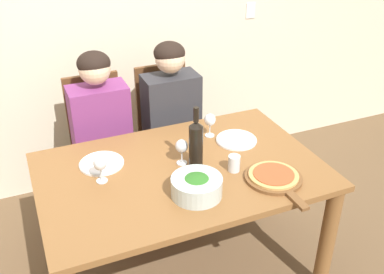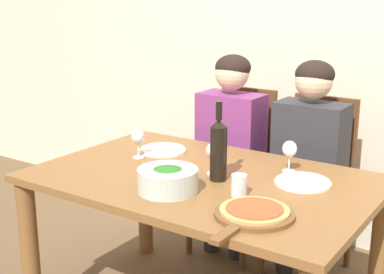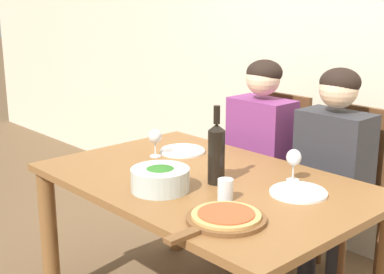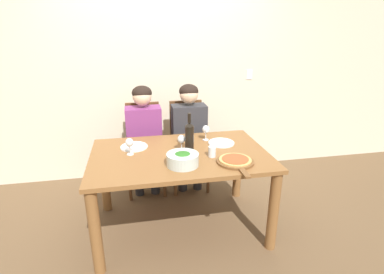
{
  "view_description": "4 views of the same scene",
  "coord_description": "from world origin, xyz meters",
  "px_view_note": "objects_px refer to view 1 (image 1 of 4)",
  "views": [
    {
      "loc": [
        -0.75,
        -1.93,
        2.13
      ],
      "look_at": [
        0.09,
        0.05,
        0.92
      ],
      "focal_mm": 42.0,
      "sensor_mm": 36.0,
      "label": 1
    },
    {
      "loc": [
        1.27,
        -1.96,
        1.57
      ],
      "look_at": [
        -0.1,
        0.06,
        0.92
      ],
      "focal_mm": 50.0,
      "sensor_mm": 36.0,
      "label": 2
    },
    {
      "loc": [
        1.71,
        -1.65,
        1.58
      ],
      "look_at": [
        -0.11,
        0.03,
        0.94
      ],
      "focal_mm": 50.0,
      "sensor_mm": 36.0,
      "label": 3
    },
    {
      "loc": [
        -0.37,
        -2.41,
        1.79
      ],
      "look_at": [
        0.13,
        0.11,
        0.87
      ],
      "focal_mm": 28.0,
      "sensor_mm": 36.0,
      "label": 4
    }
  ],
  "objects_px": {
    "wine_bottle": "(196,143)",
    "pizza_on_board": "(274,177)",
    "dinner_plate_right": "(236,140)",
    "chair_right": "(167,130)",
    "dinner_plate_left": "(102,163)",
    "person_woman": "(101,124)",
    "wine_glass_left": "(100,164)",
    "wine_glass_right": "(210,121)",
    "broccoli_bowl": "(197,186)",
    "water_tumbler": "(234,163)",
    "person_man": "(172,111)",
    "chair_left": "(100,144)",
    "wine_glass_centre": "(182,147)"
  },
  "relations": [
    {
      "from": "broccoli_bowl",
      "to": "wine_glass_right",
      "type": "height_order",
      "value": "wine_glass_right"
    },
    {
      "from": "chair_right",
      "to": "water_tumbler",
      "type": "bearing_deg",
      "value": -87.8
    },
    {
      "from": "person_woman",
      "to": "dinner_plate_left",
      "type": "relative_size",
      "value": 4.98
    },
    {
      "from": "person_woman",
      "to": "person_man",
      "type": "height_order",
      "value": "same"
    },
    {
      "from": "wine_bottle",
      "to": "pizza_on_board",
      "type": "xyz_separation_m",
      "value": [
        0.33,
        -0.28,
        -0.13
      ]
    },
    {
      "from": "wine_bottle",
      "to": "wine_glass_left",
      "type": "distance_m",
      "value": 0.52
    },
    {
      "from": "wine_glass_left",
      "to": "wine_bottle",
      "type": "bearing_deg",
      "value": -6.56
    },
    {
      "from": "person_man",
      "to": "dinner_plate_right",
      "type": "height_order",
      "value": "person_man"
    },
    {
      "from": "wine_bottle",
      "to": "pizza_on_board",
      "type": "height_order",
      "value": "wine_bottle"
    },
    {
      "from": "chair_left",
      "to": "wine_glass_centre",
      "type": "relative_size",
      "value": 6.72
    },
    {
      "from": "dinner_plate_right",
      "to": "wine_glass_left",
      "type": "bearing_deg",
      "value": -173.2
    },
    {
      "from": "wine_glass_left",
      "to": "chair_left",
      "type": "bearing_deg",
      "value": 79.35
    },
    {
      "from": "dinner_plate_right",
      "to": "wine_bottle",
      "type": "bearing_deg",
      "value": -154.67
    },
    {
      "from": "dinner_plate_left",
      "to": "wine_glass_left",
      "type": "bearing_deg",
      "value": -102.37
    },
    {
      "from": "chair_right",
      "to": "wine_glass_centre",
      "type": "distance_m",
      "value": 0.88
    },
    {
      "from": "chair_left",
      "to": "wine_glass_centre",
      "type": "xyz_separation_m",
      "value": [
        0.3,
        -0.79,
        0.33
      ]
    },
    {
      "from": "wine_glass_right",
      "to": "wine_glass_centre",
      "type": "height_order",
      "value": "same"
    },
    {
      "from": "wine_glass_left",
      "to": "person_woman",
      "type": "bearing_deg",
      "value": 77.53
    },
    {
      "from": "dinner_plate_right",
      "to": "wine_glass_left",
      "type": "xyz_separation_m",
      "value": [
        -0.85,
        -0.1,
        0.1
      ]
    },
    {
      "from": "water_tumbler",
      "to": "chair_left",
      "type": "bearing_deg",
      "value": 119.06
    },
    {
      "from": "person_woman",
      "to": "pizza_on_board",
      "type": "height_order",
      "value": "person_woman"
    },
    {
      "from": "chair_right",
      "to": "wine_bottle",
      "type": "distance_m",
      "value": 0.94
    },
    {
      "from": "pizza_on_board",
      "to": "dinner_plate_right",
      "type": "bearing_deg",
      "value": 88.58
    },
    {
      "from": "pizza_on_board",
      "to": "water_tumbler",
      "type": "distance_m",
      "value": 0.23
    },
    {
      "from": "wine_glass_left",
      "to": "water_tumbler",
      "type": "bearing_deg",
      "value": -14.63
    },
    {
      "from": "chair_right",
      "to": "broccoli_bowl",
      "type": "distance_m",
      "value": 1.15
    },
    {
      "from": "chair_right",
      "to": "dinner_plate_left",
      "type": "distance_m",
      "value": 0.91
    },
    {
      "from": "person_man",
      "to": "wine_bottle",
      "type": "bearing_deg",
      "value": -100.61
    },
    {
      "from": "wine_glass_centre",
      "to": "pizza_on_board",
      "type": "bearing_deg",
      "value": -41.18
    },
    {
      "from": "wine_bottle",
      "to": "wine_glass_centre",
      "type": "distance_m",
      "value": 0.09
    },
    {
      "from": "person_woman",
      "to": "wine_glass_left",
      "type": "height_order",
      "value": "person_woman"
    },
    {
      "from": "dinner_plate_right",
      "to": "wine_glass_centre",
      "type": "height_order",
      "value": "wine_glass_centre"
    },
    {
      "from": "chair_left",
      "to": "dinner_plate_left",
      "type": "relative_size",
      "value": 4.07
    },
    {
      "from": "person_man",
      "to": "broccoli_bowl",
      "type": "distance_m",
      "value": 1.01
    },
    {
      "from": "person_woman",
      "to": "dinner_plate_left",
      "type": "height_order",
      "value": "person_woman"
    },
    {
      "from": "chair_left",
      "to": "person_woman",
      "type": "xyz_separation_m",
      "value": [
        -0.0,
        -0.12,
        0.21
      ]
    },
    {
      "from": "chair_right",
      "to": "water_tumbler",
      "type": "height_order",
      "value": "chair_right"
    },
    {
      "from": "wine_glass_left",
      "to": "broccoli_bowl",
      "type": "bearing_deg",
      "value": -36.35
    },
    {
      "from": "broccoli_bowl",
      "to": "dinner_plate_left",
      "type": "relative_size",
      "value": 1.04
    },
    {
      "from": "dinner_plate_right",
      "to": "water_tumbler",
      "type": "relative_size",
      "value": 2.72
    },
    {
      "from": "wine_bottle",
      "to": "wine_glass_right",
      "type": "bearing_deg",
      "value": 52.6
    },
    {
      "from": "wine_bottle",
      "to": "wine_glass_right",
      "type": "relative_size",
      "value": 2.39
    },
    {
      "from": "wine_bottle",
      "to": "dinner_plate_right",
      "type": "distance_m",
      "value": 0.4
    },
    {
      "from": "wine_glass_centre",
      "to": "dinner_plate_left",
      "type": "bearing_deg",
      "value": 158.49
    },
    {
      "from": "chair_right",
      "to": "wine_glass_right",
      "type": "relative_size",
      "value": 6.72
    },
    {
      "from": "person_woman",
      "to": "dinner_plate_left",
      "type": "distance_m",
      "value": 0.52
    },
    {
      "from": "broccoli_bowl",
      "to": "wine_glass_left",
      "type": "bearing_deg",
      "value": 143.65
    },
    {
      "from": "person_woman",
      "to": "wine_glass_left",
      "type": "xyz_separation_m",
      "value": [
        -0.15,
        -0.67,
        0.12
      ]
    },
    {
      "from": "wine_bottle",
      "to": "dinner_plate_right",
      "type": "xyz_separation_m",
      "value": [
        0.34,
        0.16,
        -0.14
      ]
    },
    {
      "from": "water_tumbler",
      "to": "dinner_plate_right",
      "type": "bearing_deg",
      "value": 59.52
    }
  ]
}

